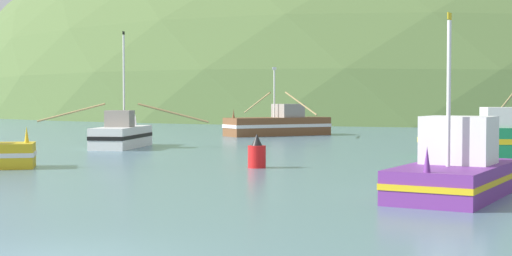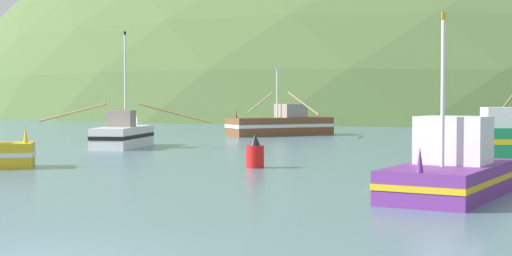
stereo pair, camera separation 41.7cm
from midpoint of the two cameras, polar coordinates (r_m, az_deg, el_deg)
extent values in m
ellipsoid|color=#516B38|center=(162.35, 15.22, 1.12)|extent=(209.74, 167.79, 88.77)
ellipsoid|color=#516B38|center=(195.33, 18.44, 1.26)|extent=(165.17, 132.14, 91.61)
ellipsoid|color=#2D562D|center=(212.48, 4.84, 1.43)|extent=(190.76, 152.61, 58.77)
cone|color=gold|center=(34.06, -16.40, -0.46)|extent=(0.27, 0.27, 0.70)
cube|color=silver|center=(40.18, 18.59, 0.75)|extent=(2.86, 2.34, 1.00)
cylinder|color=#997F4C|center=(44.09, 18.45, 1.86)|extent=(1.50, 5.45, 2.03)
cube|color=brown|center=(60.58, 2.03, 0.11)|extent=(7.63, 7.81, 1.43)
cube|color=white|center=(60.58, 2.03, 0.18)|extent=(7.70, 7.89, 0.26)
cone|color=brown|center=(58.70, -1.28, 1.09)|extent=(0.28, 0.28, 0.70)
cube|color=gray|center=(61.03, 2.79, 1.30)|extent=(2.79, 2.79, 1.06)
cylinder|color=silver|center=(60.39, 1.77, 2.56)|extent=(0.12, 0.12, 3.74)
cube|color=white|center=(60.43, 1.77, 4.45)|extent=(0.27, 0.28, 0.20)
cylinder|color=#997F4C|center=(57.61, 3.73, 1.84)|extent=(3.31, 3.18, 1.79)
cylinder|color=#997F4C|center=(63.53, 0.49, 1.89)|extent=(3.31, 3.18, 1.79)
cube|color=#6B2D84|center=(23.80, 14.71, -3.80)|extent=(3.83, 6.63, 0.97)
cube|color=gold|center=(23.80, 14.71, -3.69)|extent=(3.87, 6.69, 0.17)
cone|color=#6B2D84|center=(20.99, 12.63, -2.30)|extent=(0.24, 0.24, 0.70)
cube|color=silver|center=(24.01, 14.94, -0.87)|extent=(2.33, 2.08, 1.44)
cylinder|color=silver|center=(22.87, 14.21, 2.49)|extent=(0.12, 0.12, 4.24)
cube|color=gold|center=(23.00, 14.27, 8.07)|extent=(0.10, 0.36, 0.20)
cube|color=white|center=(46.52, -9.60, -0.67)|extent=(3.03, 6.32, 1.25)
cube|color=black|center=(46.51, -9.60, -0.59)|extent=(3.06, 6.39, 0.22)
cone|color=white|center=(49.14, -8.59, 0.63)|extent=(0.23, 0.23, 0.70)
cube|color=gray|center=(46.12, -9.75, 0.69)|extent=(1.69, 1.37, 0.98)
cylinder|color=silver|center=(46.94, -9.44, 3.48)|extent=(0.12, 0.12, 5.50)
cube|color=black|center=(47.09, -9.46, 6.97)|extent=(0.09, 0.36, 0.20)
cylinder|color=#997F4C|center=(47.54, -13.22, 1.12)|extent=(4.26, 0.84, 1.18)
cylinder|color=#997F4C|center=(45.58, -5.84, 1.12)|extent=(4.26, 0.84, 1.18)
cylinder|color=red|center=(32.50, 0.29, -2.15)|extent=(0.76, 0.76, 0.95)
cone|color=black|center=(32.45, 0.29, -0.87)|extent=(0.46, 0.46, 0.50)
camera|label=1|loc=(0.21, -89.70, 0.01)|focal=53.88mm
camera|label=2|loc=(0.21, 90.30, -0.01)|focal=53.88mm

